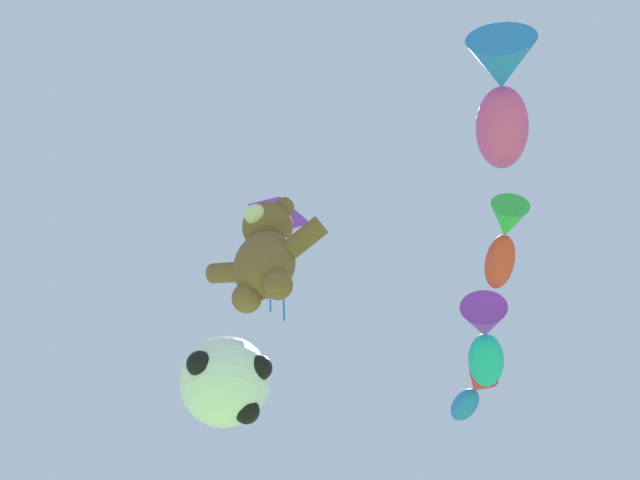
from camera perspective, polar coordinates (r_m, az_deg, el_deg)
The scene contains 7 objects.
teddy_bear_kite at distance 8.58m, azimuth -4.40°, elevation -0.97°, with size 1.67×0.74×1.70m.
soccer_ball_kite at distance 7.59m, azimuth -7.55°, elevation -11.14°, with size 1.03×1.03×0.95m.
fish_kite_magenta at distance 11.70m, azimuth 14.33°, elevation 11.02°, with size 1.70×2.51×1.05m.
fish_kite_crimson at distance 12.91m, azimuth 14.47°, elevation -0.16°, with size 1.45×1.98×0.65m.
fish_kite_teal at distance 14.60m, azimuth 13.07°, elevation -7.94°, with size 1.57×2.48×0.90m.
fish_kite_cobalt at distance 17.39m, azimuth 12.04°, elevation -11.96°, with size 1.67×1.68×0.71m.
diamond_kite at distance 12.43m, azimuth -3.32°, elevation 1.27°, with size 0.75×0.93×3.12m.
Camera 1 is at (3.81, -0.04, 1.43)m, focal length 40.00 mm.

